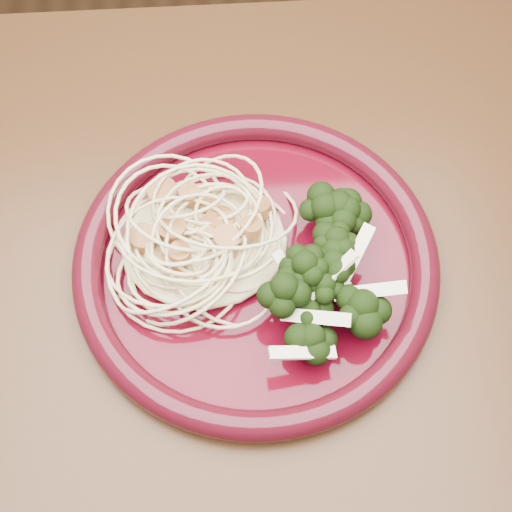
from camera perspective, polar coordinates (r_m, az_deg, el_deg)
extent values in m
plane|color=brown|center=(1.31, -4.21, -19.71)|extent=(3.50, 3.50, 0.00)
cube|color=#472814|center=(0.61, -8.68, -8.37)|extent=(1.20, 0.80, 0.04)
cylinder|color=#440410|center=(0.61, 0.00, -0.75)|extent=(0.40, 0.40, 0.01)
torus|color=#440C17|center=(0.60, 0.00, -0.30)|extent=(0.41, 0.41, 0.02)
ellipsoid|color=beige|center=(0.61, -4.22, 1.47)|extent=(0.18, 0.17, 0.03)
ellipsoid|color=black|center=(0.58, 5.37, -1.11)|extent=(0.14, 0.17, 0.05)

